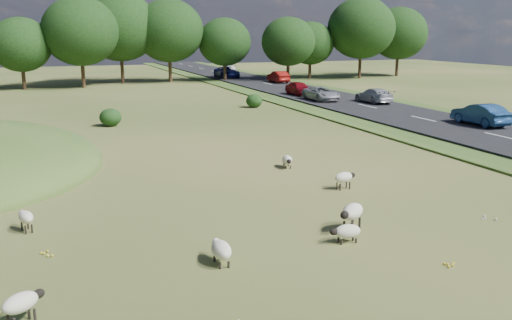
{
  "coord_description": "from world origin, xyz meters",
  "views": [
    {
      "loc": [
        -6.8,
        -19.54,
        6.67
      ],
      "look_at": [
        2.0,
        4.0,
        1.0
      ],
      "focal_mm": 40.0,
      "sensor_mm": 36.0,
      "label": 1
    }
  ],
  "objects_px": {
    "car_0": "(227,72)",
    "car_5": "(480,114)",
    "sheep_2": "(22,303)",
    "sheep_6": "(344,177)",
    "sheep_5": "(287,160)",
    "car_1": "(321,94)",
    "sheep_4": "(26,217)",
    "car_7": "(228,68)",
    "sheep_1": "(221,250)",
    "sheep_0": "(347,231)",
    "sheep_3": "(352,212)",
    "car_3": "(299,88)",
    "car_2": "(278,77)",
    "car_4": "(374,95)"
  },
  "relations": [
    {
      "from": "car_5",
      "to": "car_7",
      "type": "distance_m",
      "value": 58.13
    },
    {
      "from": "sheep_3",
      "to": "sheep_2",
      "type": "bearing_deg",
      "value": -17.88
    },
    {
      "from": "sheep_6",
      "to": "car_5",
      "type": "distance_m",
      "value": 19.96
    },
    {
      "from": "sheep_5",
      "to": "sheep_2",
      "type": "bearing_deg",
      "value": -31.92
    },
    {
      "from": "sheep_4",
      "to": "car_5",
      "type": "bearing_deg",
      "value": -84.29
    },
    {
      "from": "sheep_0",
      "to": "sheep_3",
      "type": "distance_m",
      "value": 1.24
    },
    {
      "from": "sheep_2",
      "to": "sheep_1",
      "type": "bearing_deg",
      "value": -16.66
    },
    {
      "from": "sheep_1",
      "to": "car_5",
      "type": "bearing_deg",
      "value": -54.26
    },
    {
      "from": "car_0",
      "to": "car_5",
      "type": "distance_m",
      "value": 47.0
    },
    {
      "from": "sheep_2",
      "to": "sheep_3",
      "type": "xyz_separation_m",
      "value": [
        10.39,
        2.97,
        0.11
      ]
    },
    {
      "from": "sheep_1",
      "to": "sheep_4",
      "type": "relative_size",
      "value": 1.18
    },
    {
      "from": "sheep_2",
      "to": "car_7",
      "type": "relative_size",
      "value": 0.25
    },
    {
      "from": "car_5",
      "to": "car_2",
      "type": "bearing_deg",
      "value": -90.0
    },
    {
      "from": "car_3",
      "to": "car_4",
      "type": "xyz_separation_m",
      "value": [
        3.8,
        -8.34,
        -0.04
      ]
    },
    {
      "from": "sheep_3",
      "to": "sheep_4",
      "type": "distance_m",
      "value": 11.11
    },
    {
      "from": "sheep_3",
      "to": "car_0",
      "type": "height_order",
      "value": "car_0"
    },
    {
      "from": "sheep_5",
      "to": "sheep_6",
      "type": "height_order",
      "value": "sheep_6"
    },
    {
      "from": "sheep_6",
      "to": "car_0",
      "type": "relative_size",
      "value": 0.2
    },
    {
      "from": "car_3",
      "to": "sheep_1",
      "type": "bearing_deg",
      "value": -117.64
    },
    {
      "from": "sheep_2",
      "to": "sheep_5",
      "type": "bearing_deg",
      "value": 10.47
    },
    {
      "from": "sheep_6",
      "to": "car_3",
      "type": "bearing_deg",
      "value": 59.04
    },
    {
      "from": "sheep_4",
      "to": "sheep_1",
      "type": "bearing_deg",
      "value": -148.74
    },
    {
      "from": "car_0",
      "to": "sheep_3",
      "type": "bearing_deg",
      "value": -103.83
    },
    {
      "from": "sheep_3",
      "to": "car_3",
      "type": "relative_size",
      "value": 0.32
    },
    {
      "from": "sheep_4",
      "to": "car_1",
      "type": "distance_m",
      "value": 38.63
    },
    {
      "from": "sheep_6",
      "to": "car_5",
      "type": "height_order",
      "value": "car_5"
    },
    {
      "from": "sheep_3",
      "to": "car_2",
      "type": "xyz_separation_m",
      "value": [
        19.15,
        52.34,
        0.31
      ]
    },
    {
      "from": "sheep_4",
      "to": "car_7",
      "type": "bearing_deg",
      "value": -38.77
    },
    {
      "from": "sheep_1",
      "to": "car_2",
      "type": "distance_m",
      "value": 58.74
    },
    {
      "from": "sheep_0",
      "to": "car_0",
      "type": "distance_m",
      "value": 65.31
    },
    {
      "from": "car_2",
      "to": "car_4",
      "type": "bearing_deg",
      "value": 90.0
    },
    {
      "from": "sheep_5",
      "to": "car_7",
      "type": "bearing_deg",
      "value": 177.4
    },
    {
      "from": "sheep_2",
      "to": "car_0",
      "type": "bearing_deg",
      "value": 33.49
    },
    {
      "from": "car_1",
      "to": "car_2",
      "type": "distance_m",
      "value": 20.1
    },
    {
      "from": "car_0",
      "to": "car_1",
      "type": "xyz_separation_m",
      "value": [
        0.0,
        -29.74,
        -0.12
      ]
    },
    {
      "from": "sheep_1",
      "to": "car_5",
      "type": "height_order",
      "value": "car_5"
    },
    {
      "from": "sheep_1",
      "to": "car_2",
      "type": "xyz_separation_m",
      "value": [
        24.18,
        53.53,
        0.52
      ]
    },
    {
      "from": "sheep_5",
      "to": "car_1",
      "type": "xyz_separation_m",
      "value": [
        13.7,
        23.33,
        0.51
      ]
    },
    {
      "from": "car_7",
      "to": "sheep_5",
      "type": "bearing_deg",
      "value": 74.79
    },
    {
      "from": "sheep_5",
      "to": "car_4",
      "type": "bearing_deg",
      "value": 151.58
    },
    {
      "from": "sheep_5",
      "to": "car_5",
      "type": "xyz_separation_m",
      "value": [
        17.5,
        6.23,
        0.6
      ]
    },
    {
      "from": "sheep_2",
      "to": "sheep_6",
      "type": "distance_m",
      "value": 14.88
    },
    {
      "from": "sheep_5",
      "to": "car_2",
      "type": "xyz_separation_m",
      "value": [
        17.5,
        43.07,
        0.58
      ]
    },
    {
      "from": "car_0",
      "to": "car_2",
      "type": "bearing_deg",
      "value": -69.19
    },
    {
      "from": "sheep_3",
      "to": "sheep_0",
      "type": "bearing_deg",
      "value": 18.88
    },
    {
      "from": "car_4",
      "to": "car_7",
      "type": "bearing_deg",
      "value": -90.0
    },
    {
      "from": "car_1",
      "to": "car_3",
      "type": "height_order",
      "value": "car_3"
    },
    {
      "from": "sheep_3",
      "to": "car_7",
      "type": "bearing_deg",
      "value": -138.42
    },
    {
      "from": "car_5",
      "to": "car_7",
      "type": "relative_size",
      "value": 1.05
    },
    {
      "from": "sheep_0",
      "to": "car_3",
      "type": "relative_size",
      "value": 0.27
    }
  ]
}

